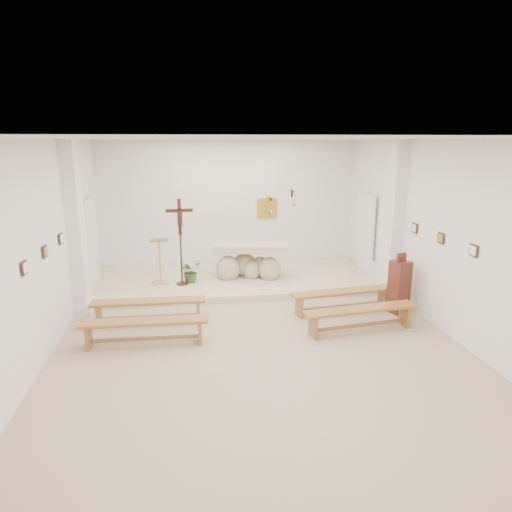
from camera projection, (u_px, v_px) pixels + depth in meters
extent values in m
cube|color=tan|center=(257.00, 340.00, 8.15)|extent=(7.00, 10.00, 0.00)
cube|color=white|center=(40.00, 253.00, 7.20)|extent=(0.02, 10.00, 3.50)
cube|color=white|center=(448.00, 239.00, 8.23)|extent=(0.02, 10.00, 3.50)
cube|color=white|center=(229.00, 205.00, 12.50)|extent=(7.00, 0.02, 3.50)
cube|color=silver|center=(258.00, 139.00, 7.29)|extent=(7.00, 10.00, 0.02)
cube|color=beige|center=(236.00, 279.00, 11.48)|extent=(6.98, 3.00, 0.15)
cube|color=white|center=(76.00, 229.00, 9.14)|extent=(0.26, 0.55, 3.50)
cube|color=white|center=(393.00, 220.00, 10.13)|extent=(0.26, 0.55, 3.50)
cube|color=gold|center=(267.00, 208.00, 12.65)|extent=(0.55, 0.04, 0.55)
cube|color=black|center=(292.00, 193.00, 12.66)|extent=(0.04, 0.02, 0.20)
cylinder|color=black|center=(293.00, 191.00, 12.50)|extent=(0.02, 0.30, 0.02)
cylinder|color=black|center=(294.00, 198.00, 12.40)|extent=(0.01, 0.01, 0.34)
sphere|color=red|center=(294.00, 205.00, 12.45)|extent=(0.11, 0.11, 0.11)
cube|color=#3C241A|center=(24.00, 268.00, 6.45)|extent=(0.03, 0.20, 0.20)
cube|color=#3C241A|center=(45.00, 251.00, 7.41)|extent=(0.03, 0.20, 0.20)
cube|color=#3C241A|center=(61.00, 239.00, 8.36)|extent=(0.03, 0.20, 0.20)
cube|color=#3C241A|center=(474.00, 251.00, 7.47)|extent=(0.03, 0.20, 0.20)
cube|color=#3C241A|center=(441.00, 238.00, 8.43)|extent=(0.03, 0.20, 0.20)
cube|color=#3C241A|center=(415.00, 228.00, 9.39)|extent=(0.03, 0.20, 0.20)
cube|color=silver|center=(87.00, 288.00, 10.16)|extent=(0.10, 0.85, 0.52)
cube|color=silver|center=(378.00, 275.00, 11.18)|extent=(0.10, 0.85, 0.52)
ellipsoid|color=beige|center=(228.00, 269.00, 11.23)|extent=(0.59, 0.50, 0.67)
ellipsoid|color=beige|center=(270.00, 270.00, 11.24)|extent=(0.55, 0.47, 0.63)
ellipsoid|color=beige|center=(245.00, 265.00, 11.53)|extent=(0.63, 0.53, 0.59)
ellipsoid|color=beige|center=(260.00, 267.00, 11.50)|extent=(0.51, 0.43, 0.55)
ellipsoid|color=beige|center=(252.00, 271.00, 11.33)|extent=(0.43, 0.37, 0.51)
cube|color=beige|center=(250.00, 247.00, 11.23)|extent=(1.91, 1.02, 0.18)
cube|color=tan|center=(161.00, 282.00, 10.95)|extent=(0.41, 0.41, 0.04)
cylinder|color=tan|center=(160.00, 263.00, 10.83)|extent=(0.05, 0.05, 1.00)
cube|color=tan|center=(159.00, 240.00, 10.67)|extent=(0.47, 0.38, 0.16)
cube|color=white|center=(159.00, 238.00, 10.62)|extent=(0.40, 0.31, 0.13)
cylinder|color=#321810|center=(182.00, 283.00, 10.85)|extent=(0.27, 0.27, 0.03)
cylinder|color=#321810|center=(181.00, 259.00, 10.70)|extent=(0.04, 0.04, 1.23)
cube|color=#321810|center=(180.00, 217.00, 10.46)|extent=(0.08, 0.06, 0.84)
cube|color=#321810|center=(179.00, 210.00, 10.42)|extent=(0.62, 0.11, 0.08)
cube|color=#321810|center=(180.00, 218.00, 10.43)|extent=(0.12, 0.05, 0.36)
imported|color=#2E5020|center=(191.00, 271.00, 10.96)|extent=(0.66, 0.65, 0.55)
cube|color=#542118|center=(399.00, 287.00, 9.37)|extent=(0.43, 0.43, 1.10)
cube|color=#542118|center=(402.00, 257.00, 9.21)|extent=(0.22, 0.12, 0.18)
cube|color=#935D2A|center=(149.00, 302.00, 8.84)|extent=(2.21, 0.40, 0.05)
cube|color=#935D2A|center=(99.00, 315.00, 8.78)|extent=(0.07, 0.32, 0.42)
cube|color=#935D2A|center=(198.00, 310.00, 9.01)|extent=(0.07, 0.32, 0.42)
cube|color=#935D2A|center=(150.00, 317.00, 8.92)|extent=(1.85, 0.10, 0.05)
cube|color=#935D2A|center=(342.00, 292.00, 9.42)|extent=(2.22, 0.61, 0.05)
cube|color=#935D2A|center=(299.00, 306.00, 9.23)|extent=(0.10, 0.32, 0.42)
cube|color=#935D2A|center=(383.00, 298.00, 9.72)|extent=(0.10, 0.32, 0.42)
cube|color=#935D2A|center=(342.00, 306.00, 9.50)|extent=(1.84, 0.28, 0.05)
cube|color=#935D2A|center=(144.00, 322.00, 7.86)|extent=(2.21, 0.42, 0.05)
cube|color=#935D2A|center=(89.00, 337.00, 7.81)|extent=(0.07, 0.32, 0.42)
cube|color=#935D2A|center=(200.00, 331.00, 8.03)|extent=(0.07, 0.32, 0.42)
cube|color=#935D2A|center=(145.00, 339.00, 7.94)|extent=(1.85, 0.12, 0.05)
cube|color=#935D2A|center=(361.00, 309.00, 8.44)|extent=(2.22, 0.63, 0.05)
cube|color=#935D2A|center=(313.00, 326.00, 8.24)|extent=(0.10, 0.32, 0.42)
cube|color=#935D2A|center=(405.00, 315.00, 8.75)|extent=(0.10, 0.32, 0.42)
cube|color=#935D2A|center=(360.00, 325.00, 8.52)|extent=(1.84, 0.30, 0.05)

